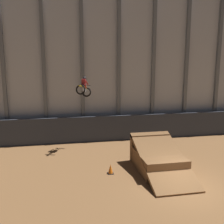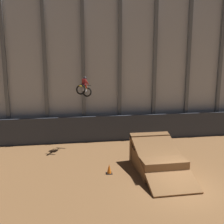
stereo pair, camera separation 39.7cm
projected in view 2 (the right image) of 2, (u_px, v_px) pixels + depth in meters
The scene contains 6 objects.
ground_plane at pixel (184, 189), 13.74m from camera, with size 60.00×60.00×0.00m, color brown.
arena_back_wall at pixel (137, 67), 22.25m from camera, with size 32.00×0.40×12.22m.
lower_barrier at pixel (138, 127), 22.32m from camera, with size 31.36×0.20×2.14m.
dirt_ramp at pixel (156, 159), 16.15m from camera, with size 2.63×5.16×2.01m.
rider_bike_solo at pixel (84, 88), 19.38m from camera, with size 1.32×1.80×1.60m.
traffic_cone_near_ramp at pixel (109, 169), 15.54m from camera, with size 0.36×0.36×0.58m.
Camera 2 is at (-5.86, -11.93, 6.53)m, focal length 42.00 mm.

